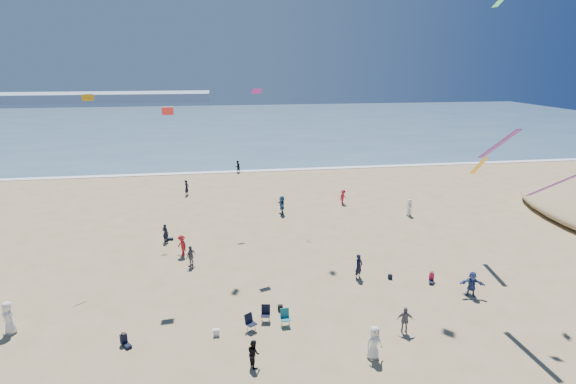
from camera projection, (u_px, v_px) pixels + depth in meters
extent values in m
cube|color=#476B84|center=(226.00, 124.00, 110.03)|extent=(220.00, 100.00, 0.06)
cube|color=white|center=(233.00, 172.00, 62.57)|extent=(220.00, 1.20, 0.08)
cube|color=#7A8EA8|center=(64.00, 98.00, 171.99)|extent=(110.00, 20.00, 3.20)
imported|color=#2B5178|center=(282.00, 205.00, 45.04)|extent=(0.69, 1.80, 1.90)
imported|color=red|center=(343.00, 197.00, 48.30)|extent=(1.16, 1.10, 1.57)
imported|color=red|center=(182.00, 245.00, 35.37)|extent=(1.14, 1.27, 1.71)
imported|color=white|center=(9.00, 318.00, 25.19)|extent=(1.10, 1.10, 1.93)
imported|color=slate|center=(191.00, 256.00, 33.50)|extent=(0.91, 1.01, 1.65)
imported|color=black|center=(238.00, 167.00, 62.02)|extent=(1.04, 1.00, 1.69)
imported|color=slate|center=(405.00, 320.00, 25.27)|extent=(1.00, 0.62, 1.58)
imported|color=white|center=(374.00, 343.00, 23.03)|extent=(1.02, 0.80, 1.83)
imported|color=black|center=(254.00, 353.00, 22.49)|extent=(0.77, 0.87, 1.47)
imported|color=black|center=(359.00, 267.00, 31.58)|extent=(0.79, 0.75, 1.82)
imported|color=white|center=(409.00, 207.00, 44.59)|extent=(0.69, 0.93, 1.72)
imported|color=black|center=(165.00, 233.00, 38.05)|extent=(0.70, 0.61, 1.61)
imported|color=black|center=(187.00, 188.00, 51.43)|extent=(0.66, 0.77, 1.78)
imported|color=#324589|center=(472.00, 284.00, 29.23)|extent=(1.66, 0.97, 1.71)
cube|color=white|center=(216.00, 332.00, 25.13)|extent=(0.35, 0.20, 0.40)
cube|color=black|center=(280.00, 308.00, 27.65)|extent=(0.30, 0.22, 0.38)
cube|color=black|center=(390.00, 277.00, 31.72)|extent=(0.28, 0.18, 0.34)
cube|color=#922190|center=(257.00, 91.00, 33.17)|extent=(0.85, 0.58, 0.39)
cube|color=#EFA510|center=(88.00, 98.00, 31.28)|extent=(0.75, 0.65, 0.45)
cube|color=red|center=(168.00, 111.00, 29.18)|extent=(0.77, 0.36, 0.56)
cube|color=green|center=(498.00, 4.00, 27.34)|extent=(0.56, 0.57, 0.44)
cube|color=#772493|center=(499.00, 144.00, 25.81)|extent=(0.35, 3.14, 2.21)
cube|color=#FFAC1A|center=(479.00, 166.00, 34.00)|extent=(0.35, 2.64, 1.87)
cube|color=purple|center=(566.00, 180.00, 19.47)|extent=(0.35, 3.30, 2.33)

